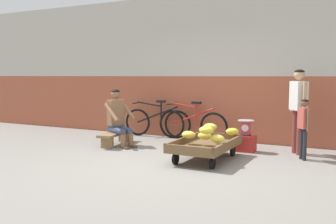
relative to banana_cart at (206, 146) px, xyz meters
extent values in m
plane|color=gray|center=(-0.45, -0.73, -0.24)|extent=(80.00, 80.00, 0.00)
cube|color=#A35138|center=(-0.45, 2.05, 0.46)|extent=(16.00, 0.30, 1.40)
cube|color=#B7B2A8|center=(-0.45, 2.05, 2.07)|extent=(16.00, 0.30, 1.81)
cube|color=brown|center=(0.00, 0.00, -0.01)|extent=(0.87, 1.45, 0.05)
cube|color=brown|center=(-0.40, 0.01, 0.07)|extent=(0.07, 1.44, 0.10)
cube|color=brown|center=(0.40, -0.01, 0.07)|extent=(0.07, 1.44, 0.10)
cube|color=brown|center=(0.01, 0.70, 0.07)|extent=(0.84, 0.05, 0.10)
cube|color=brown|center=(-0.01, -0.70, 0.07)|extent=(0.84, 0.05, 0.10)
cylinder|color=black|center=(-0.31, 0.51, -0.15)|extent=(0.05, 0.18, 0.18)
cylinder|color=black|center=(0.32, 0.50, -0.15)|extent=(0.05, 0.18, 0.18)
cylinder|color=black|center=(-0.32, -0.50, -0.15)|extent=(0.05, 0.18, 0.18)
cylinder|color=black|center=(0.31, -0.51, -0.15)|extent=(0.05, 0.18, 0.18)
ellipsoid|color=gold|center=(0.01, -0.08, 0.18)|extent=(0.26, 0.20, 0.13)
ellipsoid|color=yellow|center=(0.29, -0.25, 0.18)|extent=(0.24, 0.19, 0.13)
ellipsoid|color=yellow|center=(-0.27, -0.09, 0.18)|extent=(0.25, 0.19, 0.13)
ellipsoid|color=yellow|center=(0.29, 0.58, 0.18)|extent=(0.30, 0.28, 0.13)
ellipsoid|color=yellow|center=(0.12, -0.29, 0.32)|extent=(0.24, 0.18, 0.13)
ellipsoid|color=yellow|center=(0.02, 0.16, 0.30)|extent=(0.26, 0.20, 0.13)
cube|color=olive|center=(-2.14, 0.47, 0.00)|extent=(0.44, 1.13, 0.05)
cube|color=olive|center=(-2.19, 0.85, -0.13)|extent=(0.25, 0.11, 0.22)
cube|color=olive|center=(-2.09, 0.09, -0.13)|extent=(0.25, 0.11, 0.22)
cylinder|color=brown|center=(-1.73, 0.39, -0.11)|extent=(0.10, 0.10, 0.27)
cube|color=#4C3D2D|center=(-1.68, 0.36, -0.22)|extent=(0.24, 0.17, 0.04)
cylinder|color=#38425B|center=(-1.92, 0.47, 0.08)|extent=(0.42, 0.28, 0.13)
cylinder|color=brown|center=(-1.81, 0.22, -0.11)|extent=(0.10, 0.10, 0.27)
cube|color=#4C3D2D|center=(-1.75, 0.20, -0.22)|extent=(0.24, 0.17, 0.04)
cylinder|color=#38425B|center=(-1.99, 0.30, 0.08)|extent=(0.42, 0.28, 0.13)
cube|color=#38425B|center=(-2.14, 0.47, 0.10)|extent=(0.31, 0.34, 0.14)
cube|color=brown|center=(-2.14, 0.47, 0.43)|extent=(0.29, 0.37, 0.52)
cylinder|color=brown|center=(-1.91, 0.59, 0.46)|extent=(0.46, 0.26, 0.36)
cylinder|color=brown|center=(-2.07, 0.22, 0.46)|extent=(0.46, 0.26, 0.36)
sphere|color=brown|center=(-2.14, 0.47, 0.80)|extent=(0.19, 0.19, 0.19)
ellipsoid|color=black|center=(-2.14, 0.47, 0.86)|extent=(0.17, 0.17, 0.09)
cube|color=red|center=(0.42, 1.00, -0.09)|extent=(0.36, 0.28, 0.30)
cylinder|color=#28282D|center=(0.42, 1.00, 0.07)|extent=(0.20, 0.20, 0.03)
cube|color=#C6384C|center=(0.42, 1.00, 0.21)|extent=(0.16, 0.10, 0.24)
cylinder|color=white|center=(0.42, 0.95, 0.21)|extent=(0.13, 0.01, 0.13)
cylinder|color=#B2B5BA|center=(0.42, 1.00, 0.34)|extent=(0.30, 0.30, 0.01)
torus|color=black|center=(-2.35, 1.67, 0.08)|extent=(0.64, 0.09, 0.64)
torus|color=black|center=(-1.33, 1.72, 0.08)|extent=(0.64, 0.09, 0.64)
cylinder|color=black|center=(-1.84, 1.69, 0.28)|extent=(1.03, 0.09, 0.43)
cylinder|color=black|center=(-1.74, 1.70, 0.32)|extent=(0.04, 0.04, 0.48)
cylinder|color=black|center=(-2.04, 1.68, 0.52)|extent=(0.62, 0.07, 0.12)
cube|color=black|center=(-1.74, 1.70, 0.59)|extent=(0.21, 0.11, 0.05)
cylinder|color=black|center=(-2.35, 1.67, 0.54)|extent=(0.05, 0.48, 0.03)
torus|color=black|center=(-1.47, 1.71, 0.08)|extent=(0.64, 0.08, 0.64)
torus|color=black|center=(-0.45, 1.67, 0.08)|extent=(0.64, 0.08, 0.64)
cylinder|color=#AD231E|center=(-0.96, 1.69, 0.28)|extent=(1.03, 0.08, 0.43)
cylinder|color=#AD231E|center=(-0.86, 1.69, 0.32)|extent=(0.04, 0.04, 0.48)
cylinder|color=#AD231E|center=(-1.16, 1.70, 0.52)|extent=(0.62, 0.06, 0.12)
cube|color=black|center=(-0.86, 1.69, 0.59)|extent=(0.20, 0.11, 0.05)
cylinder|color=black|center=(-1.47, 1.71, 0.54)|extent=(0.05, 0.48, 0.03)
cylinder|color=brown|center=(1.36, 1.13, 0.16)|extent=(0.10, 0.10, 0.80)
cylinder|color=brown|center=(1.27, 1.26, 0.16)|extent=(0.10, 0.10, 0.80)
cube|color=silver|center=(1.31, 1.20, 0.82)|extent=(0.35, 0.38, 0.52)
cylinder|color=tan|center=(1.43, 1.03, 0.80)|extent=(0.07, 0.07, 0.56)
cylinder|color=tan|center=(1.19, 1.37, 0.80)|extent=(0.07, 0.07, 0.56)
sphere|color=tan|center=(1.31, 1.20, 1.19)|extent=(0.19, 0.19, 0.19)
ellipsoid|color=black|center=(1.31, 1.20, 1.25)|extent=(0.17, 0.17, 0.09)
cylinder|color=#232328|center=(1.50, 0.71, 0.03)|extent=(0.07, 0.07, 0.53)
cylinder|color=#232328|center=(1.44, 0.80, 0.03)|extent=(0.07, 0.07, 0.53)
cube|color=#B24C42|center=(1.47, 0.76, 0.47)|extent=(0.23, 0.25, 0.35)
cylinder|color=brown|center=(1.55, 0.64, 0.45)|extent=(0.05, 0.05, 0.37)
cylinder|color=brown|center=(1.39, 0.87, 0.45)|extent=(0.05, 0.05, 0.37)
sphere|color=brown|center=(1.47, 0.76, 0.72)|extent=(0.13, 0.13, 0.13)
ellipsoid|color=black|center=(1.47, 0.76, 0.76)|extent=(0.12, 0.12, 0.06)
camera|label=1|loc=(2.16, -5.74, 1.19)|focal=39.34mm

